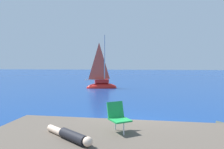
% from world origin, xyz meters
% --- Properties ---
extents(ground_plane, '(160.00, 160.00, 0.00)m').
position_xyz_m(ground_plane, '(0.00, 0.00, 0.00)').
color(ground_plane, navy).
extents(boulder_seaward, '(2.08, 2.10, 1.18)m').
position_xyz_m(boulder_seaward, '(-2.14, -1.56, 0.00)').
color(boulder_seaward, '#4E5346').
rests_on(boulder_seaward, ground).
extents(sailboat_near, '(3.56, 2.11, 6.41)m').
position_xyz_m(sailboat_near, '(-3.84, 14.05, 0.35)').
color(sailboat_near, red).
rests_on(sailboat_near, ground).
extents(person_sunbather, '(1.47, 1.19, 0.25)m').
position_xyz_m(person_sunbather, '(-1.48, -3.84, 0.98)').
color(person_sunbather, black).
rests_on(person_sunbather, shore_ledge).
extents(beach_chair, '(0.73, 0.76, 0.80)m').
position_xyz_m(beach_chair, '(-0.38, -3.07, 1.31)').
color(beach_chair, green).
rests_on(beach_chair, shore_ledge).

